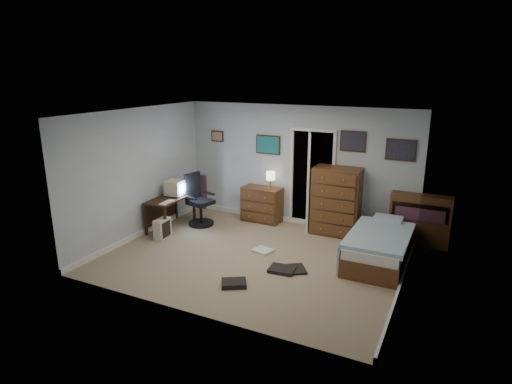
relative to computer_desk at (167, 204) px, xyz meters
The scene contains 15 objects.
floor 2.40m from the computer_desk, 13.45° to the right, with size 5.00×4.00×0.02m, color gray.
computer_desk is the anchor object (origin of this frame).
crt_monitor 0.37m from the computer_desk, 56.72° to the left, with size 0.36×0.34×0.32m.
keyboard 0.46m from the computer_desk, 53.13° to the right, with size 0.13×0.35×0.02m, color beige.
pc_tower 0.69m from the computer_desk, 62.77° to the right, with size 0.20×0.38×0.40m.
office_chair 0.66m from the computer_desk, 43.26° to the left, with size 0.64×0.64×1.10m.
media_stack 1.46m from the computer_desk, 91.61° to the left, with size 0.16×0.16×0.81m, color maroon.
low_dresser 2.01m from the computer_desk, 37.78° to the left, with size 0.85×0.42×0.75m, color brown.
table_lamp 2.23m from the computer_desk, 34.54° to the left, with size 0.19×0.19×0.37m.
doorway 3.18m from the computer_desk, 33.32° to the left, with size 0.96×1.12×2.05m.
tall_dresser 3.45m from the computer_desk, 20.47° to the left, with size 0.92×0.54×1.35m, color brown.
headboard_bookcase 4.97m from the computer_desk, 15.36° to the left, with size 1.08×0.29×0.97m.
bed 4.28m from the computer_desk, ahead, with size 0.99×1.82×0.60m.
wall_posters 3.42m from the computer_desk, 26.70° to the left, with size 4.38×0.04×0.60m.
floor_clutter 2.91m from the computer_desk, 19.82° to the right, with size 1.23×1.73×0.07m.
Camera 1 is at (3.07, -6.21, 3.16)m, focal length 30.00 mm.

